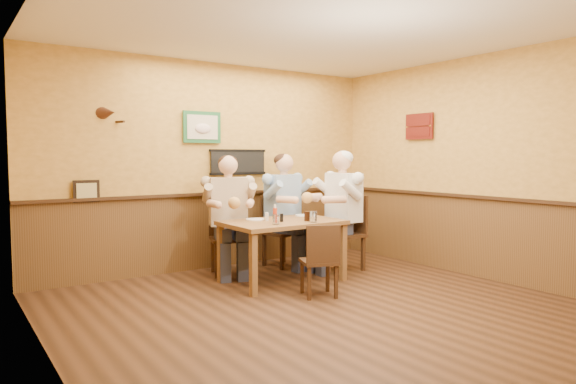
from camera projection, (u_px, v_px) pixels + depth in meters
The scene contains 17 objects.
room at pixel (330, 141), 5.17m from camera, with size 5.02×5.03×2.81m.
dining_table at pixel (282, 228), 6.24m from camera, with size 1.40×0.90×0.75m.
chair_back_left at pixel (228, 237), 6.64m from camera, with size 0.45×0.45×0.97m, color #3C2413, non-canonical shape.
chair_back_right at pixel (283, 231), 7.14m from camera, with size 0.45×0.45×0.98m, color #3C2413, non-canonical shape.
chair_right_end at pixel (343, 233), 6.89m from camera, with size 0.47×0.47×1.01m, color #3C2413, non-canonical shape.
chair_near_side at pixel (319, 260), 5.61m from camera, with size 0.37×0.37×0.80m, color #3C2413, non-canonical shape.
diner_tan_shirt at pixel (228, 221), 6.63m from camera, with size 0.64×0.64×1.39m, color tan, non-canonical shape.
diner_blue_polo at pixel (283, 216), 7.13m from camera, with size 0.65×0.65×1.41m, color #829FC3, non-canonical shape.
diner_white_elder at pixel (343, 217), 6.87m from camera, with size 0.66×0.66×1.44m, color silver, non-canonical shape.
water_glass_left at pixel (276, 219), 5.88m from camera, with size 0.08×0.08×0.12m, color silver.
water_glass_mid at pixel (313, 217), 6.07m from camera, with size 0.09×0.09×0.13m, color white.
cola_tumbler at pixel (308, 216), 6.20m from camera, with size 0.09×0.09×0.12m, color black.
hot_sauce_bottle at pixel (275, 214), 6.04m from camera, with size 0.05×0.05×0.19m, color red.
salt_shaker at pixel (267, 217), 6.22m from camera, with size 0.04×0.04×0.10m, color white.
pepper_shaker at pixel (282, 218), 6.11m from camera, with size 0.04×0.04×0.10m, color black.
plate_far_left at pixel (255, 219), 6.30m from camera, with size 0.23×0.23×0.02m, color silver.
plate_far_right at pixel (304, 215), 6.73m from camera, with size 0.22×0.22×0.01m, color silver.
Camera 1 is at (-3.15, -3.88, 1.53)m, focal length 32.00 mm.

